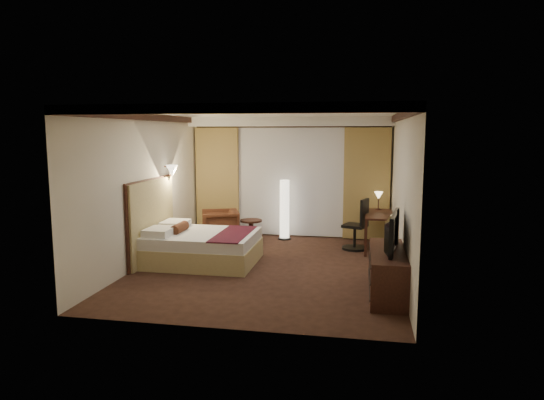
% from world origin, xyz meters
% --- Properties ---
extents(floor, '(4.50, 5.50, 0.01)m').
position_xyz_m(floor, '(0.00, 0.00, 0.00)').
color(floor, black).
rests_on(floor, ground).
extents(ceiling, '(4.50, 5.50, 0.01)m').
position_xyz_m(ceiling, '(0.00, 0.00, 2.70)').
color(ceiling, white).
rests_on(ceiling, back_wall).
extents(back_wall, '(4.50, 0.02, 2.70)m').
position_xyz_m(back_wall, '(0.00, 2.75, 1.35)').
color(back_wall, beige).
rests_on(back_wall, floor).
extents(left_wall, '(0.02, 5.50, 2.70)m').
position_xyz_m(left_wall, '(-2.25, 0.00, 1.35)').
color(left_wall, beige).
rests_on(left_wall, floor).
extents(right_wall, '(0.02, 5.50, 2.70)m').
position_xyz_m(right_wall, '(2.25, 0.00, 1.35)').
color(right_wall, beige).
rests_on(right_wall, floor).
extents(crown_molding, '(4.50, 5.50, 0.12)m').
position_xyz_m(crown_molding, '(0.00, 0.00, 2.64)').
color(crown_molding, black).
rests_on(crown_molding, ceiling).
extents(soffit, '(4.50, 0.50, 0.20)m').
position_xyz_m(soffit, '(0.00, 2.50, 2.60)').
color(soffit, white).
rests_on(soffit, ceiling).
extents(curtain_sheer, '(2.48, 0.04, 2.45)m').
position_xyz_m(curtain_sheer, '(0.00, 2.67, 1.25)').
color(curtain_sheer, silver).
rests_on(curtain_sheer, back_wall).
extents(curtain_left_drape, '(1.00, 0.14, 2.45)m').
position_xyz_m(curtain_left_drape, '(-1.70, 2.61, 1.25)').
color(curtain_left_drape, tan).
rests_on(curtain_left_drape, back_wall).
extents(curtain_right_drape, '(1.00, 0.14, 2.45)m').
position_xyz_m(curtain_right_drape, '(1.70, 2.61, 1.25)').
color(curtain_right_drape, tan).
rests_on(curtain_right_drape, back_wall).
extents(wall_sconce, '(0.24, 0.24, 0.24)m').
position_xyz_m(wall_sconce, '(-2.09, 0.84, 1.62)').
color(wall_sconce, white).
rests_on(wall_sconce, left_wall).
extents(bed, '(1.93, 1.51, 0.56)m').
position_xyz_m(bed, '(-1.23, 0.09, 0.28)').
color(bed, white).
rests_on(bed, floor).
extents(headboard, '(0.12, 1.81, 1.50)m').
position_xyz_m(headboard, '(-2.20, 0.09, 0.75)').
color(headboard, tan).
rests_on(headboard, floor).
extents(armchair, '(0.93, 0.96, 0.78)m').
position_xyz_m(armchair, '(-1.40, 1.74, 0.39)').
color(armchair, '#462715').
rests_on(armchair, floor).
extents(side_table, '(0.47, 0.47, 0.51)m').
position_xyz_m(side_table, '(-0.72, 1.79, 0.26)').
color(side_table, black).
rests_on(side_table, floor).
extents(floor_lamp, '(0.28, 0.28, 1.34)m').
position_xyz_m(floor_lamp, '(-0.08, 2.32, 0.67)').
color(floor_lamp, white).
rests_on(floor_lamp, floor).
extents(desk, '(0.55, 1.30, 0.75)m').
position_xyz_m(desk, '(1.95, 1.69, 0.38)').
color(desk, black).
rests_on(desk, floor).
extents(desk_lamp, '(0.18, 0.18, 0.34)m').
position_xyz_m(desk_lamp, '(1.95, 2.19, 0.92)').
color(desk_lamp, '#FFD899').
rests_on(desk_lamp, desk).
extents(office_chair, '(0.65, 0.65, 1.06)m').
position_xyz_m(office_chair, '(1.48, 1.64, 0.53)').
color(office_chair, black).
rests_on(office_chair, floor).
extents(dresser, '(0.50, 1.69, 0.66)m').
position_xyz_m(dresser, '(2.00, -1.06, 0.33)').
color(dresser, black).
rests_on(dresser, floor).
extents(television, '(0.76, 1.15, 0.14)m').
position_xyz_m(television, '(1.97, -1.06, 0.97)').
color(television, black).
rests_on(television, dresser).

